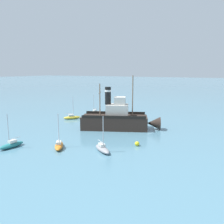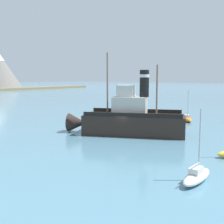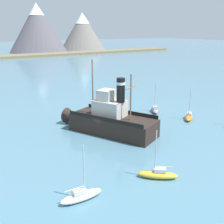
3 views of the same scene
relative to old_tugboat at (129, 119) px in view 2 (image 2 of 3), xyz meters
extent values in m
plane|color=teal|center=(-1.35, 0.27, -1.83)|extent=(600.00, 600.00, 0.00)
cube|color=#2D231E|center=(0.24, -0.57, -0.63)|extent=(8.78, 12.76, 2.40)
cone|color=#2D231E|center=(-2.60, 6.05, -0.63)|extent=(3.11, 3.13, 2.35)
cube|color=beige|center=(0.05, -0.11, 1.67)|extent=(4.34, 4.86, 2.20)
cube|color=beige|center=(-0.15, 0.35, 3.47)|extent=(2.81, 2.71, 1.40)
cylinder|color=black|center=(0.72, -1.67, 4.37)|extent=(1.10, 1.10, 3.20)
cylinder|color=silver|center=(0.72, -1.67, 5.27)|extent=(1.16, 1.16, 0.35)
cylinder|color=#75604C|center=(-1.06, 2.47, 4.32)|extent=(0.20, 0.20, 7.50)
cylinder|color=#75604C|center=(1.31, -3.05, 3.57)|extent=(0.20, 0.20, 6.00)
cylinder|color=#75604C|center=(1.31, -3.05, 4.89)|extent=(2.44, 1.14, 0.12)
cube|color=black|center=(-1.74, -1.42, 0.82)|extent=(4.61, 10.52, 0.50)
cube|color=black|center=(2.22, 0.29, 0.82)|extent=(4.61, 10.52, 0.50)
ellipsoid|color=orange|center=(13.75, -2.26, -1.48)|extent=(3.72, 3.13, 0.70)
cube|color=silver|center=(13.92, -2.15, -0.95)|extent=(1.27, 1.16, 0.36)
cylinder|color=#B7B7BC|center=(13.51, -2.44, 0.97)|extent=(0.10, 0.10, 4.20)
cylinder|color=#B7B7BC|center=(14.24, -1.91, -0.58)|extent=(1.50, 1.12, 0.08)
ellipsoid|color=white|center=(-10.85, -12.07, -1.48)|extent=(3.84, 1.24, 0.70)
cube|color=silver|center=(-11.05, -12.06, -0.95)|extent=(1.12, 0.68, 0.36)
cylinder|color=#B7B7BC|center=(-10.55, -12.08, 0.97)|extent=(0.10, 0.10, 4.20)
cylinder|color=#B7B7BC|center=(-11.45, -12.05, -0.58)|extent=(1.80, 0.15, 0.08)
ellipsoid|color=gray|center=(12.06, 3.83, -1.48)|extent=(3.12, 3.72, 0.70)
cube|color=silver|center=(11.94, 3.67, -0.95)|extent=(1.16, 1.27, 0.36)
cylinder|color=#B7B7BC|center=(12.24, 4.08, 0.97)|extent=(0.10, 0.10, 4.20)
cylinder|color=#B7B7BC|center=(11.71, 3.35, -0.58)|extent=(1.12, 1.50, 0.08)
sphere|color=yellow|center=(7.60, 7.03, -1.50)|extent=(0.66, 0.66, 0.66)
camera|label=1|loc=(38.30, 19.49, 9.09)|focal=38.00mm
camera|label=2|loc=(-28.83, -17.85, 5.12)|focal=45.00mm
camera|label=3|loc=(-20.29, -30.49, 12.03)|focal=45.00mm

